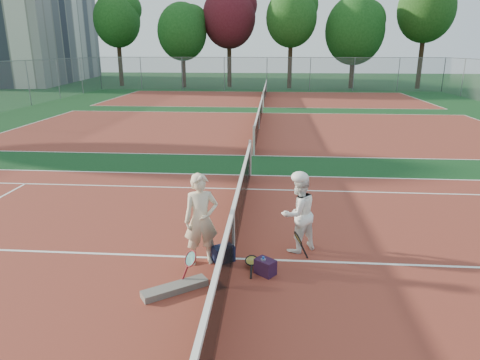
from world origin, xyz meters
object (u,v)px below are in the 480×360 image
at_px(sports_bag_navy, 223,254).
at_px(sports_bag_purple, 265,267).
at_px(player_a, 201,220).
at_px(player_b, 298,213).
at_px(water_bottle, 263,267).
at_px(racket_red, 191,267).
at_px(racket_black_held, 298,246).
at_px(net_main, 233,233).
at_px(racket_spare, 252,262).
at_px(apartment_block, 29,15).

bearing_deg(sports_bag_navy, sports_bag_purple, -28.47).
bearing_deg(player_a, player_b, 2.51).
xyz_separation_m(player_a, water_bottle, (1.11, -0.36, -0.69)).
bearing_deg(player_b, racket_red, -0.17).
distance_m(player_a, racket_black_held, 1.83).
bearing_deg(water_bottle, racket_black_held, 44.34).
height_order(net_main, player_b, player_b).
distance_m(net_main, racket_red, 1.08).
height_order(racket_red, racket_spare, racket_red).
distance_m(player_b, racket_red, 2.29).
height_order(net_main, player_a, player_a).
relative_size(apartment_block, racket_red, 41.27).
bearing_deg(player_b, apartment_block, -92.01).
xyz_separation_m(player_b, racket_black_held, (-0.01, -0.40, -0.48)).
bearing_deg(player_b, sports_bag_navy, -13.49).
height_order(racket_black_held, sports_bag_purple, racket_black_held).
bearing_deg(net_main, racket_red, -126.88).
relative_size(racket_black_held, sports_bag_purple, 1.64).
distance_m(apartment_block, racket_red, 53.03).
bearing_deg(player_b, sports_bag_purple, 23.12).
xyz_separation_m(net_main, racket_red, (-0.63, -0.84, -0.24)).
height_order(apartment_block, water_bottle, apartment_block).
relative_size(apartment_block, player_b, 14.59).
bearing_deg(apartment_block, sports_bag_purple, -57.28).
bearing_deg(net_main, racket_spare, -36.11).
relative_size(net_main, racket_red, 20.60).
xyz_separation_m(racket_black_held, water_bottle, (-0.61, -0.60, -0.13)).
relative_size(racket_red, racket_black_held, 0.96).
xyz_separation_m(racket_black_held, sports_bag_purple, (-0.58, -0.58, -0.14)).
relative_size(apartment_block, player_a, 13.17).
relative_size(sports_bag_navy, water_bottle, 1.24).
bearing_deg(racket_red, sports_bag_purple, -36.27).
relative_size(racket_spare, water_bottle, 1.98).
bearing_deg(racket_black_held, sports_bag_navy, -11.83).
bearing_deg(racket_red, apartment_block, 70.25).
bearing_deg(net_main, sports_bag_purple, -40.91).
relative_size(apartment_block, racket_spare, 37.08).
xyz_separation_m(player_a, sports_bag_purple, (1.15, -0.34, -0.70)).
relative_size(player_a, racket_red, 3.13).
height_order(player_b, racket_spare, player_b).
distance_m(player_a, sports_bag_navy, 0.79).
height_order(sports_bag_purple, water_bottle, water_bottle).
bearing_deg(sports_bag_purple, net_main, 139.09).
relative_size(player_a, player_b, 1.11).
height_order(net_main, racket_black_held, net_main).
bearing_deg(racket_black_held, net_main, -15.57).
height_order(racket_spare, sports_bag_navy, sports_bag_navy).
bearing_deg(water_bottle, racket_red, -165.59).
relative_size(apartment_block, sports_bag_navy, 59.26).
bearing_deg(apartment_block, water_bottle, -57.33).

